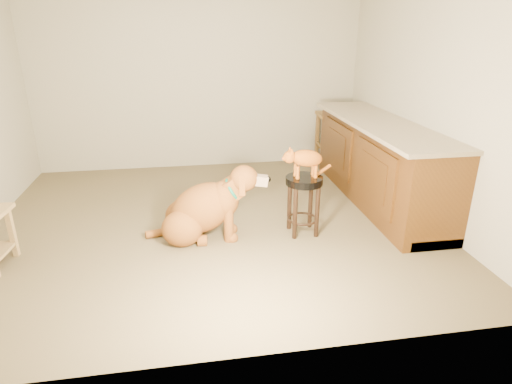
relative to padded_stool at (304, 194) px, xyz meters
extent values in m
cube|color=brown|center=(-0.87, 0.38, -0.41)|extent=(4.50, 4.00, 0.01)
cube|color=#A09C81|center=(-0.87, 2.38, 0.89)|extent=(4.50, 0.04, 2.60)
cube|color=#A09C81|center=(-0.87, -1.62, 0.89)|extent=(4.50, 0.04, 2.60)
cube|color=#A09C81|center=(1.38, 0.38, 0.89)|extent=(0.04, 4.00, 2.60)
cube|color=#4B2B0D|center=(1.08, 0.68, 0.04)|extent=(0.60, 2.50, 0.90)
cube|color=gray|center=(1.05, 0.68, 0.51)|extent=(0.70, 2.56, 0.04)
cube|color=black|center=(1.12, 0.68, -0.36)|extent=(0.52, 2.50, 0.10)
cube|color=#4B2B0D|center=(0.77, 0.13, 0.09)|extent=(0.02, 0.90, 0.62)
cube|color=#4B2B0D|center=(0.77, 1.23, 0.09)|extent=(0.02, 0.90, 0.62)
cube|color=#3D220A|center=(0.76, 0.13, 0.09)|extent=(0.02, 0.60, 0.40)
cube|color=#3D220A|center=(0.76, 1.23, 0.09)|extent=(0.02, 0.60, 0.40)
cylinder|color=black|center=(0.11, 0.11, -0.16)|extent=(0.04, 0.04, 0.51)
cylinder|color=black|center=(-0.11, 0.11, -0.16)|extent=(0.04, 0.04, 0.51)
cylinder|color=black|center=(0.11, -0.11, -0.16)|extent=(0.04, 0.04, 0.51)
cylinder|color=black|center=(-0.11, -0.11, -0.16)|extent=(0.04, 0.04, 0.51)
torus|color=black|center=(0.00, 0.00, -0.27)|extent=(0.30, 0.30, 0.02)
cylinder|color=black|center=(0.00, 0.00, 0.13)|extent=(0.36, 0.36, 0.07)
cube|color=brown|center=(1.16, 2.24, -0.05)|extent=(0.05, 0.05, 0.73)
cube|color=brown|center=(0.82, 2.26, -0.05)|extent=(0.05, 0.05, 0.73)
cube|color=brown|center=(1.14, 1.91, -0.05)|extent=(0.05, 0.05, 0.73)
cube|color=brown|center=(0.81, 1.93, -0.05)|extent=(0.05, 0.05, 0.73)
cube|color=brown|center=(0.98, 2.08, 0.33)|extent=(0.44, 0.44, 0.04)
cube|color=olive|center=(-2.65, -0.03, -0.19)|extent=(0.05, 0.05, 0.46)
ellipsoid|color=brown|center=(-1.15, 0.22, -0.25)|extent=(0.41, 0.35, 0.35)
ellipsoid|color=brown|center=(-1.17, -0.06, -0.25)|extent=(0.41, 0.35, 0.35)
cylinder|color=brown|center=(-0.96, 0.22, -0.37)|extent=(0.10, 0.12, 0.11)
cylinder|color=brown|center=(-0.99, -0.10, -0.37)|extent=(0.10, 0.12, 0.11)
ellipsoid|color=brown|center=(-0.98, 0.06, -0.11)|extent=(0.82, 0.49, 0.71)
ellipsoid|color=brown|center=(-0.77, 0.04, -0.02)|extent=(0.32, 0.35, 0.36)
cylinder|color=brown|center=(-0.72, 0.13, -0.21)|extent=(0.10, 0.10, 0.41)
cylinder|color=brown|center=(-0.74, -0.06, -0.21)|extent=(0.10, 0.10, 0.41)
sphere|color=brown|center=(-0.69, 0.13, -0.39)|extent=(0.11, 0.11, 0.11)
sphere|color=brown|center=(-0.70, -0.06, -0.39)|extent=(0.11, 0.11, 0.11)
cylinder|color=brown|center=(-0.68, 0.03, 0.08)|extent=(0.27, 0.21, 0.26)
ellipsoid|color=brown|center=(-0.58, 0.02, 0.18)|extent=(0.28, 0.26, 0.25)
cube|color=#937A5C|center=(-0.44, 0.01, 0.16)|extent=(0.18, 0.11, 0.11)
sphere|color=black|center=(-0.36, 0.00, 0.17)|extent=(0.06, 0.06, 0.06)
cube|color=brown|center=(-0.59, 0.14, 0.15)|extent=(0.06, 0.07, 0.19)
cube|color=brown|center=(-0.61, -0.09, 0.15)|extent=(0.06, 0.07, 0.19)
torus|color=#0B5C3C|center=(-0.68, 0.03, 0.07)|extent=(0.16, 0.25, 0.22)
cylinder|color=#D8BF4C|center=(-0.63, 0.03, 0.00)|extent=(0.01, 0.05, 0.05)
cylinder|color=brown|center=(-1.37, 0.15, -0.38)|extent=(0.33, 0.15, 0.08)
ellipsoid|color=#8E440E|center=(0.02, 0.00, 0.36)|extent=(0.32, 0.16, 0.20)
cylinder|color=#8E440E|center=(-0.08, 0.04, 0.23)|extent=(0.03, 0.03, 0.12)
sphere|color=#8E440E|center=(-0.08, 0.04, 0.18)|extent=(0.04, 0.04, 0.04)
cylinder|color=#8E440E|center=(-0.08, -0.04, 0.23)|extent=(0.03, 0.03, 0.12)
sphere|color=#8E440E|center=(-0.08, -0.04, 0.18)|extent=(0.04, 0.04, 0.04)
cylinder|color=#8E440E|center=(0.09, 0.04, 0.23)|extent=(0.03, 0.03, 0.12)
sphere|color=#8E440E|center=(0.09, 0.04, 0.18)|extent=(0.04, 0.04, 0.04)
cylinder|color=#8E440E|center=(0.10, -0.04, 0.23)|extent=(0.03, 0.03, 0.12)
sphere|color=#8E440E|center=(0.10, -0.04, 0.18)|extent=(0.04, 0.04, 0.04)
sphere|color=#8E440E|center=(-0.15, 0.00, 0.38)|extent=(0.12, 0.12, 0.12)
sphere|color=#8E440E|center=(-0.20, 0.00, 0.36)|extent=(0.04, 0.04, 0.04)
sphere|color=brown|center=(-0.22, 0.00, 0.36)|extent=(0.02, 0.02, 0.02)
cone|color=#8E440E|center=(-0.14, 0.03, 0.44)|extent=(0.05, 0.05, 0.06)
cone|color=#C66B60|center=(-0.14, 0.03, 0.43)|extent=(0.03, 0.03, 0.03)
cone|color=#8E440E|center=(-0.14, -0.04, 0.44)|extent=(0.05, 0.05, 0.06)
cone|color=#C66B60|center=(-0.14, -0.04, 0.43)|extent=(0.03, 0.03, 0.03)
cylinder|color=#8E440E|center=(0.18, 0.05, 0.20)|extent=(0.23, 0.14, 0.12)
camera|label=1|loc=(-1.08, -3.70, 1.51)|focal=30.00mm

